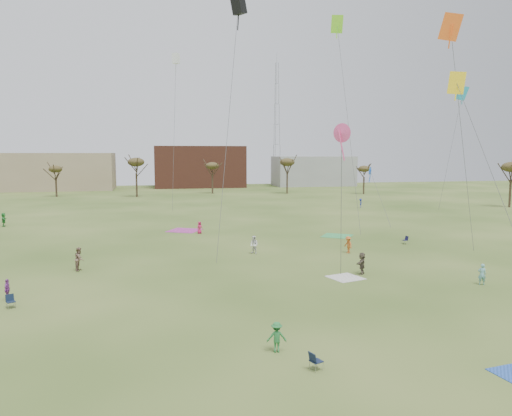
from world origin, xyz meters
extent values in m
plane|color=#2E4A17|center=(0.00, 0.00, 0.00)|extent=(260.00, 260.00, 0.00)
imported|color=#257035|center=(-2.11, -3.25, 0.77)|extent=(1.06, 0.70, 1.53)
imported|color=#785A4C|center=(-14.26, 16.65, 0.99)|extent=(0.86, 1.04, 1.98)
imported|color=brown|center=(8.56, 10.61, 0.91)|extent=(1.45, 1.65, 1.81)
imported|color=#C25D24|center=(10.78, 18.92, 0.84)|extent=(0.88, 1.21, 1.68)
imported|color=#68A8AE|center=(16.07, 5.76, 0.80)|extent=(0.69, 0.58, 1.61)
imported|color=purple|center=(-17.73, 8.70, 0.74)|extent=(0.37, 0.87, 1.47)
imported|color=silver|center=(1.55, 20.40, 0.89)|extent=(1.07, 1.10, 1.79)
imported|color=#2B8234|center=(-28.08, 45.08, 0.93)|extent=(0.88, 1.80, 1.86)
imported|color=#BE2054|center=(-2.60, 33.77, 0.75)|extent=(0.86, 0.74, 1.50)
imported|color=navy|center=(28.88, 57.06, 0.82)|extent=(1.00, 1.22, 1.64)
cube|color=silver|center=(6.79, 9.76, 0.00)|extent=(2.99, 2.99, 0.03)
cube|color=#A9348D|center=(-4.31, 36.54, 0.00)|extent=(5.08, 5.08, 0.03)
cube|color=#389B52|center=(13.39, 28.63, 0.00)|extent=(4.63, 4.63, 0.03)
cube|color=#121E32|center=(-17.05, 6.89, 0.42)|extent=(0.68, 0.68, 0.04)
cube|color=#121E32|center=(-17.16, 7.09, 0.65)|extent=(0.50, 0.35, 0.44)
cube|color=#131C34|center=(-0.84, -5.59, 0.42)|extent=(0.65, 0.65, 0.04)
cube|color=#131C34|center=(-1.05, -5.67, 0.65)|extent=(0.30, 0.51, 0.44)
cube|color=#141335|center=(18.73, 22.19, 0.42)|extent=(0.57, 0.57, 0.04)
cube|color=#141335|center=(18.95, 22.23, 0.65)|extent=(0.21, 0.51, 0.44)
cube|color=black|center=(-0.49, 17.02, 22.55)|extent=(0.93, 0.93, 1.59)
cube|color=black|center=(-0.49, 17.02, 21.62)|extent=(0.08, 0.08, 2.39)
cylinder|color=#4C4C51|center=(-1.78, 15.13, 11.73)|extent=(2.63, 3.83, 21.66)
cube|color=orange|center=(16.96, 12.59, 20.50)|extent=(1.13, 1.13, 2.22)
cube|color=orange|center=(16.96, 12.59, 19.72)|extent=(0.08, 0.08, 2.00)
cylinder|color=#4C4C51|center=(18.92, 13.01, 10.70)|extent=(3.95, 0.88, 19.61)
cube|color=teal|center=(39.94, 44.25, 19.32)|extent=(1.11, 1.11, 2.18)
cube|color=teal|center=(39.94, 44.25, 18.56)|extent=(0.08, 0.08, 1.96)
cylinder|color=#4C4C51|center=(38.27, 44.20, 10.11)|extent=(3.37, 0.13, 18.43)
cube|color=yellow|center=(16.85, 11.20, 15.66)|extent=(0.93, 0.93, 1.83)
cube|color=yellow|center=(16.85, 11.20, 15.02)|extent=(0.08, 0.08, 1.65)
cylinder|color=#4C4C51|center=(18.34, 8.26, 8.28)|extent=(3.02, 5.93, 14.78)
cone|color=#DB4584|center=(4.93, 6.44, 11.26)|extent=(1.34, 0.10, 1.34)
cube|color=#DB4584|center=(4.93, 6.44, 10.40)|extent=(0.08, 0.08, 2.19)
cylinder|color=#4C4C51|center=(5.25, 7.05, 6.08)|extent=(0.68, 1.27, 10.36)
cube|color=white|center=(-4.24, 53.25, 24.62)|extent=(0.91, 0.91, 1.56)
cube|color=white|center=(-4.24, 53.25, 23.71)|extent=(0.08, 0.08, 2.35)
cylinder|color=#4C4C51|center=(-4.79, 51.79, 12.76)|extent=(1.15, 2.95, 23.72)
cube|color=#8BF629|center=(13.19, 29.39, 24.74)|extent=(1.02, 1.02, 2.00)
cube|color=#8BF629|center=(13.19, 29.39, 24.04)|extent=(0.08, 0.08, 1.80)
cylinder|color=#4C4C51|center=(13.72, 26.56, 12.82)|extent=(1.09, 5.69, 23.84)
cone|color=blue|center=(19.52, 33.11, 7.62)|extent=(1.06, 0.08, 1.06)
cube|color=blue|center=(19.52, 33.11, 6.95)|extent=(0.08, 0.08, 1.74)
cylinder|color=#4C4C51|center=(19.86, 30.71, 4.26)|extent=(0.72, 4.83, 6.74)
cylinder|color=#3A2B1E|center=(-30.00, 92.00, 2.16)|extent=(0.40, 0.40, 4.32)
ellipsoid|color=#473D1E|center=(-30.00, 92.00, 6.34)|extent=(3.02, 3.02, 1.58)
cylinder|color=#3A2B1E|center=(-12.00, 88.00, 2.70)|extent=(0.40, 0.40, 5.40)
ellipsoid|color=#473D1E|center=(-12.00, 88.00, 7.92)|extent=(3.78, 3.78, 1.98)
cylinder|color=#3A2B1E|center=(6.00, 94.00, 2.34)|extent=(0.40, 0.40, 4.68)
ellipsoid|color=#473D1E|center=(6.00, 94.00, 6.86)|extent=(3.28, 3.28, 1.72)
cylinder|color=#3A2B1E|center=(24.00, 90.00, 2.64)|extent=(0.40, 0.40, 5.28)
ellipsoid|color=#473D1E|center=(24.00, 90.00, 7.74)|extent=(3.70, 3.70, 1.94)
cylinder|color=#3A2B1E|center=(42.00, 85.00, 2.10)|extent=(0.40, 0.40, 4.20)
ellipsoid|color=#473D1E|center=(42.00, 85.00, 6.16)|extent=(2.94, 2.94, 1.54)
cylinder|color=#3A2B1E|center=(56.00, 52.00, 2.52)|extent=(0.40, 0.40, 5.04)
ellipsoid|color=#473D1E|center=(56.00, 52.00, 7.39)|extent=(3.53, 3.53, 1.85)
cube|color=#937F60|center=(-35.00, 115.00, 5.00)|extent=(32.00, 14.00, 10.00)
cube|color=brown|center=(5.00, 120.00, 6.00)|extent=(26.00, 16.00, 12.00)
cube|color=gray|center=(40.00, 118.00, 4.50)|extent=(24.00, 12.00, 9.00)
cylinder|color=#9EA3A8|center=(30.90, 125.00, 19.00)|extent=(0.16, 0.16, 38.00)
cylinder|color=#9EA3A8|center=(29.55, 125.78, 19.00)|extent=(0.16, 0.16, 38.00)
cylinder|color=#9EA3A8|center=(29.55, 124.22, 19.00)|extent=(0.16, 0.16, 38.00)
cylinder|color=#9EA3A8|center=(30.00, 125.00, 39.50)|extent=(0.10, 0.10, 3.00)
camera|label=1|loc=(-7.85, -25.87, 9.82)|focal=34.21mm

